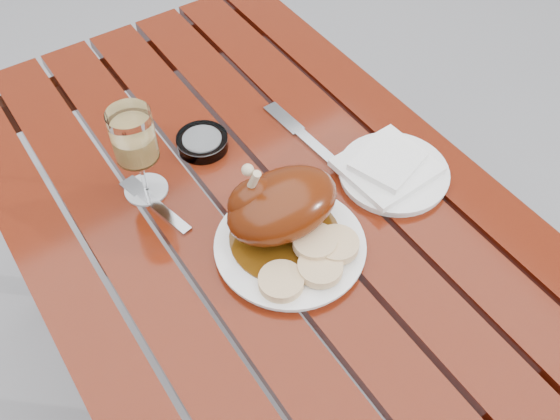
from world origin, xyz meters
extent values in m
plane|color=slate|center=(0.00, 0.00, 0.00)|extent=(60.00, 60.00, 0.00)
cube|color=maroon|center=(0.00, 0.00, 0.38)|extent=(0.80, 1.20, 0.75)
cylinder|color=white|center=(-0.01, -0.15, 0.76)|extent=(0.28, 0.28, 0.02)
cylinder|color=#522E09|center=(-0.01, -0.13, 0.77)|extent=(0.19, 0.19, 0.00)
ellipsoid|color=#612007|center=(0.01, -0.11, 0.82)|extent=(0.20, 0.13, 0.10)
ellipsoid|color=#612007|center=(-0.03, -0.09, 0.83)|extent=(0.09, 0.06, 0.08)
cylinder|color=#C6B28C|center=(-0.04, -0.08, 0.86)|extent=(0.03, 0.05, 0.11)
cylinder|color=#E1BD89|center=(-0.06, -0.21, 0.77)|extent=(0.07, 0.07, 0.02)
cylinder|color=#E1BD89|center=(0.00, -0.22, 0.78)|extent=(0.07, 0.07, 0.02)
cylinder|color=#E1BD89|center=(0.05, -0.20, 0.78)|extent=(0.07, 0.07, 0.02)
cylinder|color=#E1BD89|center=(0.02, -0.18, 0.79)|extent=(0.07, 0.07, 0.02)
cylinder|color=tan|center=(-0.15, 0.11, 0.84)|extent=(0.09, 0.09, 0.19)
cylinder|color=white|center=(0.25, -0.12, 0.76)|extent=(0.24, 0.24, 0.02)
cube|color=white|center=(0.24, -0.11, 0.77)|extent=(0.17, 0.16, 0.01)
cylinder|color=#B2B7BC|center=(-0.01, 0.15, 0.76)|extent=(0.11, 0.11, 0.02)
cube|color=gray|center=(-0.15, 0.06, 0.75)|extent=(0.05, 0.16, 0.01)
cube|color=gray|center=(0.17, 0.02, 0.75)|extent=(0.03, 0.22, 0.01)
camera|label=1|loc=(-0.36, -0.65, 1.60)|focal=40.00mm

